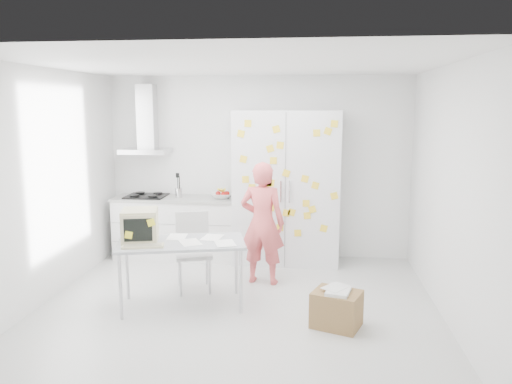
# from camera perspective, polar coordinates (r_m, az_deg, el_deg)

# --- Properties ---
(floor) EXTENTS (4.50, 4.00, 0.02)m
(floor) POSITION_cam_1_polar(r_m,az_deg,el_deg) (5.92, -1.98, -12.74)
(floor) COLOR silver
(floor) RESTS_ON ground
(walls) EXTENTS (4.52, 4.01, 2.70)m
(walls) POSITION_cam_1_polar(r_m,az_deg,el_deg) (6.25, -1.07, 1.44)
(walls) COLOR white
(walls) RESTS_ON ground
(ceiling) EXTENTS (4.50, 4.00, 0.02)m
(ceiling) POSITION_cam_1_polar(r_m,az_deg,el_deg) (5.49, -2.15, 14.41)
(ceiling) COLOR white
(ceiling) RESTS_ON walls
(counter_run) EXTENTS (1.84, 0.63, 1.28)m
(counter_run) POSITION_cam_1_polar(r_m,az_deg,el_deg) (7.60, -9.06, -3.93)
(counter_run) COLOR white
(counter_run) RESTS_ON ground
(range_hood) EXTENTS (0.70, 0.48, 1.01)m
(range_hood) POSITION_cam_1_polar(r_m,az_deg,el_deg) (7.66, -12.38, 7.32)
(range_hood) COLOR silver
(range_hood) RESTS_ON walls
(tall_cabinet) EXTENTS (1.50, 0.68, 2.20)m
(tall_cabinet) POSITION_cam_1_polar(r_m,az_deg,el_deg) (7.18, 3.51, 0.50)
(tall_cabinet) COLOR silver
(tall_cabinet) RESTS_ON ground
(person) EXTENTS (0.62, 0.46, 1.57)m
(person) POSITION_cam_1_polar(r_m,az_deg,el_deg) (6.36, 0.73, -3.58)
(person) COLOR #E95A5C
(person) RESTS_ON ground
(desk) EXTENTS (1.54, 1.02, 1.12)m
(desk) POSITION_cam_1_polar(r_m,az_deg,el_deg) (5.71, -11.45, -4.67)
(desk) COLOR #A8ADB3
(desk) RESTS_ON ground
(chair) EXTENTS (0.54, 0.54, 0.96)m
(chair) POSITION_cam_1_polar(r_m,az_deg,el_deg) (6.27, -7.20, -6.17)
(chair) COLOR beige
(chair) RESTS_ON ground
(cardboard_box) EXTENTS (0.57, 0.52, 0.41)m
(cardboard_box) POSITION_cam_1_polar(r_m,az_deg,el_deg) (5.35, 9.20, -13.01)
(cardboard_box) COLOR olive
(cardboard_box) RESTS_ON ground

